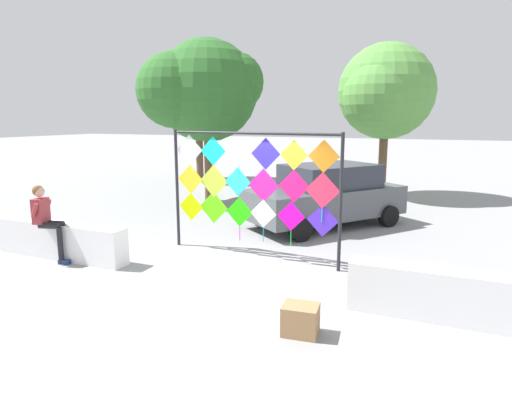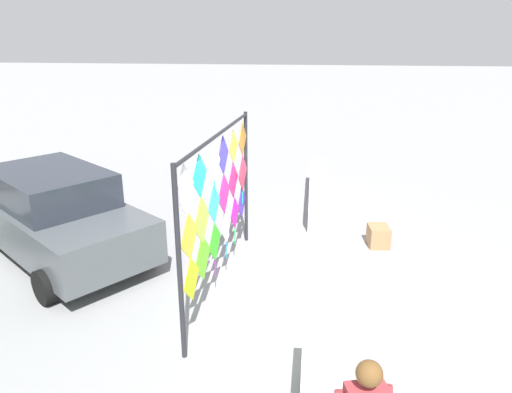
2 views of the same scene
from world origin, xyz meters
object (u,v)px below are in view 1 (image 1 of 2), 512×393
(parked_car, at_px, (326,195))
(tree_far_right, at_px, (384,93))
(cardboard_box_large, at_px, (300,320))
(tree_palm_like, at_px, (197,102))
(tree_broadleaf, at_px, (199,90))
(kite_display_rack, at_px, (251,181))
(seated_vendor, at_px, (47,217))

(parked_car, distance_m, tree_far_right, 6.18)
(cardboard_box_large, bearing_deg, tree_palm_like, 125.27)
(tree_palm_like, bearing_deg, cardboard_box_large, -54.73)
(cardboard_box_large, height_order, tree_broadleaf, tree_broadleaf)
(cardboard_box_large, distance_m, tree_far_right, 12.19)
(kite_display_rack, xyz_separation_m, tree_palm_like, (-7.16, 10.08, 2.05))
(seated_vendor, relative_size, cardboard_box_large, 3.31)
(tree_broadleaf, bearing_deg, tree_palm_like, 121.08)
(seated_vendor, relative_size, tree_palm_like, 0.30)
(kite_display_rack, height_order, tree_palm_like, tree_palm_like)
(seated_vendor, bearing_deg, cardboard_box_large, -9.17)
(seated_vendor, height_order, cardboard_box_large, seated_vendor)
(cardboard_box_large, distance_m, tree_broadleaf, 10.89)
(tree_far_right, xyz_separation_m, tree_palm_like, (-8.78, 1.37, -0.18))
(tree_far_right, bearing_deg, parked_car, -98.51)
(cardboard_box_large, relative_size, tree_broadleaf, 0.09)
(kite_display_rack, bearing_deg, tree_far_right, 79.47)
(tree_palm_like, bearing_deg, tree_far_right, -8.86)
(tree_far_right, height_order, tree_broadleaf, tree_far_right)
(cardboard_box_large, distance_m, tree_palm_like, 16.28)
(seated_vendor, bearing_deg, parked_car, 49.57)
(seated_vendor, xyz_separation_m, tree_palm_like, (-3.42, 12.05, 2.76))
(parked_car, height_order, tree_far_right, tree_far_right)
(tree_far_right, bearing_deg, kite_display_rack, -100.53)
(parked_car, xyz_separation_m, tree_palm_like, (-7.98, 6.69, 2.86))
(tree_broadleaf, bearing_deg, parked_car, -19.80)
(kite_display_rack, height_order, tree_far_right, tree_far_right)
(parked_car, distance_m, cardboard_box_large, 6.43)
(seated_vendor, distance_m, tree_palm_like, 12.82)
(cardboard_box_large, xyz_separation_m, tree_broadleaf, (-6.24, 8.10, 3.75))
(tree_broadleaf, xyz_separation_m, tree_palm_like, (-2.94, 4.87, -0.23))
(kite_display_rack, height_order, cardboard_box_large, kite_display_rack)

